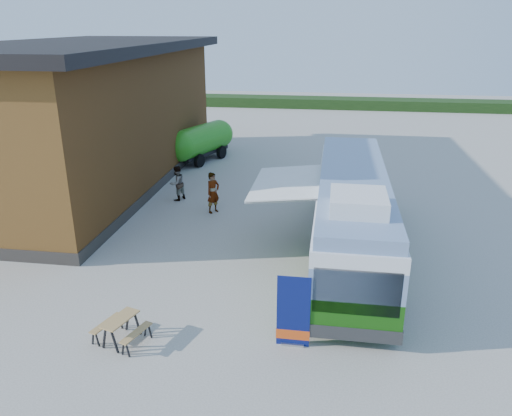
% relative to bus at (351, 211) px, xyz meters
% --- Properties ---
extents(ground, '(100.00, 100.00, 0.00)m').
position_rel_bus_xyz_m(ground, '(-3.34, -2.40, -1.80)').
color(ground, '#BCB7AD').
rests_on(ground, ground).
extents(barn, '(9.60, 21.20, 7.50)m').
position_rel_bus_xyz_m(barn, '(-13.84, 7.60, 1.79)').
color(barn, brown).
rests_on(barn, ground).
extents(hedge, '(40.00, 3.00, 1.00)m').
position_rel_bus_xyz_m(hedge, '(4.66, 35.60, -1.30)').
color(hedge, '#264419').
rests_on(hedge, ground).
extents(bus, '(2.69, 12.29, 3.77)m').
position_rel_bus_xyz_m(bus, '(0.00, 0.00, 0.00)').
color(bus, '#186110').
rests_on(bus, ground).
extents(awning, '(2.75, 4.47, 0.53)m').
position_rel_bus_xyz_m(awning, '(-2.20, 0.11, 0.94)').
color(awning, white).
rests_on(awning, ground).
extents(banner, '(0.93, 0.18, 2.14)m').
position_rel_bus_xyz_m(banner, '(-1.68, -6.04, -0.93)').
color(banner, '#0B1558').
rests_on(banner, ground).
extents(picnic_table, '(1.59, 1.50, 0.74)m').
position_rel_bus_xyz_m(picnic_table, '(-6.44, -6.56, -1.25)').
color(picnic_table, tan).
rests_on(picnic_table, ground).
extents(person_a, '(0.80, 0.84, 1.94)m').
position_rel_bus_xyz_m(person_a, '(-6.19, 3.76, -0.83)').
color(person_a, '#999999').
rests_on(person_a, ground).
extents(person_b, '(1.01, 1.07, 1.75)m').
position_rel_bus_xyz_m(person_b, '(-8.37, 5.19, -0.93)').
color(person_b, '#999999').
rests_on(person_b, ground).
extents(slurry_tanker, '(3.37, 5.97, 2.33)m').
position_rel_bus_xyz_m(slurry_tanker, '(-9.04, 12.68, -0.46)').
color(slurry_tanker, '#2D991B').
rests_on(slurry_tanker, ground).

